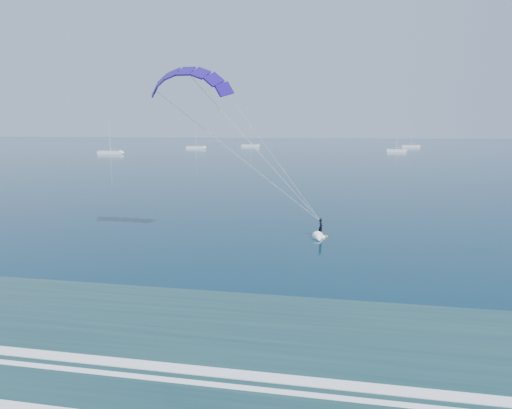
{
  "coord_description": "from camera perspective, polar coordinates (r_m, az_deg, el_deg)",
  "views": [
    {
      "loc": [
        11.26,
        -7.77,
        10.31
      ],
      "look_at": [
        4.56,
        27.63,
        4.22
      ],
      "focal_mm": 32.0,
      "sensor_mm": 36.0,
      "label": 1
    }
  ],
  "objects": [
    {
      "name": "kitesurfer_rig",
      "position": [
        40.3,
        0.14,
        6.73
      ],
      "size": [
        16.47,
        8.74,
        16.31
      ],
      "color": "gold",
      "rests_on": "ground"
    },
    {
      "name": "sailboat_2",
      "position": [
        250.06,
        -0.74,
        7.38
      ],
      "size": [
        9.48,
        2.4,
        12.68
      ],
      "color": "white",
      "rests_on": "ground"
    },
    {
      "name": "sailboat_0",
      "position": [
        190.27,
        -17.74,
        6.24
      ],
      "size": [
        10.12,
        2.4,
        13.57
      ],
      "color": "white",
      "rests_on": "ground"
    },
    {
      "name": "sailboat_1",
      "position": [
        229.65,
        -7.52,
        7.11
      ],
      "size": [
        9.62,
        2.4,
        13.08
      ],
      "color": "white",
      "rests_on": "ground"
    },
    {
      "name": "sailboat_3",
      "position": [
        205.51,
        17.1,
        6.48
      ],
      "size": [
        7.91,
        2.4,
        11.09
      ],
      "color": "white",
      "rests_on": "ground"
    },
    {
      "name": "sailboat_4",
      "position": [
        254.21,
        18.76,
        6.91
      ],
      "size": [
        9.03,
        2.4,
        12.23
      ],
      "color": "white",
      "rests_on": "ground"
    }
  ]
}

